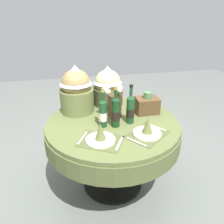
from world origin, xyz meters
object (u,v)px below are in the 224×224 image
(flower_vase, at_px, (115,103))
(wine_bottle_left, at_px, (130,109))
(place_setting_left, at_px, (100,136))
(gift_tub_back_left, at_px, (76,88))
(gift_tub_back_centre, at_px, (108,85))
(place_setting_right, at_px, (147,130))
(woven_basket_side_right, at_px, (147,105))
(wine_bottle_rear, at_px, (103,113))
(dining_table, at_px, (113,133))
(wine_bottle_right, at_px, (116,112))

(flower_vase, relative_size, wine_bottle_left, 0.87)
(place_setting_left, relative_size, gift_tub_back_left, 0.89)
(flower_vase, xyz_separation_m, gift_tub_back_left, (-0.34, 0.20, 0.10))
(place_setting_left, xyz_separation_m, gift_tub_back_centre, (0.20, 0.73, 0.17))
(gift_tub_back_left, relative_size, gift_tub_back_centre, 1.13)
(place_setting_left, height_order, gift_tub_back_left, gift_tub_back_left)
(place_setting_right, relative_size, woven_basket_side_right, 1.91)
(place_setting_left, height_order, wine_bottle_rear, wine_bottle_rear)
(wine_bottle_left, bearing_deg, gift_tub_back_left, 142.40)
(dining_table, distance_m, gift_tub_back_centre, 0.55)
(wine_bottle_right, bearing_deg, place_setting_left, -128.22)
(wine_bottle_rear, bearing_deg, gift_tub_back_left, 118.57)
(wine_bottle_left, height_order, gift_tub_back_left, gift_tub_back_left)
(place_setting_right, xyz_separation_m, gift_tub_back_left, (-0.54, 0.59, 0.20))
(dining_table, relative_size, wine_bottle_rear, 3.62)
(gift_tub_back_left, bearing_deg, wine_bottle_rear, -61.43)
(dining_table, relative_size, gift_tub_back_centre, 3.03)
(place_setting_right, relative_size, gift_tub_back_centre, 1.02)
(place_setting_left, bearing_deg, dining_table, 62.32)
(wine_bottle_left, bearing_deg, wine_bottle_right, -164.73)
(woven_basket_side_right, bearing_deg, wine_bottle_rear, -158.07)
(dining_table, bearing_deg, gift_tub_back_left, 136.07)
(dining_table, distance_m, place_setting_right, 0.42)
(flower_vase, distance_m, gift_tub_back_centre, 0.33)
(wine_bottle_left, bearing_deg, gift_tub_back_centre, 103.78)
(flower_vase, bearing_deg, wine_bottle_left, -53.25)
(wine_bottle_left, height_order, wine_bottle_rear, wine_bottle_left)
(wine_bottle_rear, distance_m, gift_tub_back_centre, 0.52)
(place_setting_left, height_order, gift_tub_back_centre, gift_tub_back_centre)
(place_setting_left, distance_m, wine_bottle_right, 0.29)
(place_setting_right, xyz_separation_m, gift_tub_back_centre, (-0.20, 0.71, 0.17))
(wine_bottle_rear, height_order, woven_basket_side_right, wine_bottle_rear)
(flower_vase, relative_size, wine_bottle_rear, 0.92)
(wine_bottle_right, height_order, wine_bottle_rear, wine_bottle_right)
(place_setting_left, height_order, woven_basket_side_right, woven_basket_side_right)
(place_setting_right, height_order, gift_tub_back_left, gift_tub_back_left)
(gift_tub_back_centre, bearing_deg, wine_bottle_right, -93.16)
(dining_table, height_order, gift_tub_back_centre, gift_tub_back_centre)
(woven_basket_side_right, bearing_deg, gift_tub_back_centre, 138.35)
(wine_bottle_right, bearing_deg, woven_basket_side_right, 30.11)
(flower_vase, xyz_separation_m, woven_basket_side_right, (0.34, 0.02, -0.06))
(wine_bottle_right, distance_m, gift_tub_back_centre, 0.52)
(dining_table, bearing_deg, wine_bottle_right, -86.39)
(wine_bottle_right, relative_size, woven_basket_side_right, 1.66)
(gift_tub_back_left, bearing_deg, place_setting_left, -77.12)
(dining_table, distance_m, wine_bottle_left, 0.32)
(dining_table, bearing_deg, place_setting_left, -117.68)
(dining_table, height_order, wine_bottle_rear, wine_bottle_rear)
(gift_tub_back_left, xyz_separation_m, gift_tub_back_centre, (0.34, 0.13, -0.03))
(dining_table, distance_m, wine_bottle_right, 0.29)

